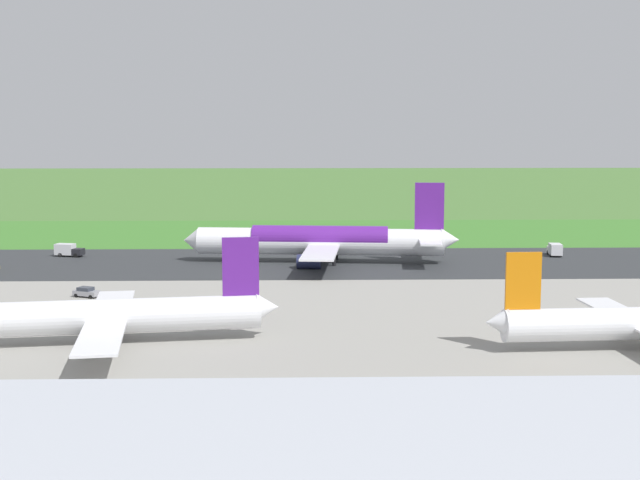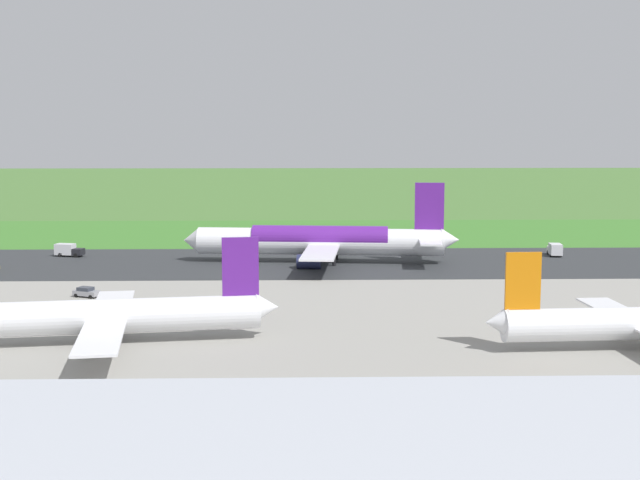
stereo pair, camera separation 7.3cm
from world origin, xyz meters
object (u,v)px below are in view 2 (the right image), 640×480
object	(u,v)px
service_car_ops	(86,292)
service_truck_fuel	(68,250)
service_truck_baggage	(555,249)
airliner_parked_mid	(102,316)
airliner_main	(322,241)
no_stopping_sign	(229,232)
traffic_cone_orange	(215,239)

from	to	relation	value
service_car_ops	service_truck_fuel	bearing A→B (deg)	-71.97
service_truck_baggage	service_car_ops	world-z (taller)	service_truck_baggage
airliner_parked_mid	service_truck_fuel	xyz separation A→B (m)	(23.25, -72.82, -2.10)
service_truck_baggage	airliner_main	bearing A→B (deg)	9.10
service_truck_baggage	no_stopping_sign	xyz separation A→B (m)	(69.37, -31.83, 0.03)
airliner_main	service_car_ops	bearing A→B (deg)	42.07
service_truck_fuel	traffic_cone_orange	xyz separation A→B (m)	(-27.44, -25.73, -1.13)
service_car_ops	traffic_cone_orange	distance (m)	70.30
airliner_main	service_truck_fuel	bearing A→B (deg)	-10.21
no_stopping_sign	traffic_cone_orange	distance (m)	5.57
no_stopping_sign	airliner_parked_mid	bearing A→B (deg)	85.96
service_car_ops	traffic_cone_orange	bearing A→B (deg)	-100.94
airliner_main	airliner_parked_mid	xyz separation A→B (m)	(28.48, 63.50, -0.85)
airliner_main	service_car_ops	world-z (taller)	airliner_main
service_truck_baggage	service_car_ops	distance (m)	95.39
service_truck_baggage	service_car_ops	bearing A→B (deg)	25.91
airliner_parked_mid	service_car_ops	bearing A→B (deg)	-72.77
airliner_parked_mid	traffic_cone_orange	world-z (taller)	airliner_parked_mid
airliner_parked_mid	traffic_cone_orange	size ratio (longest dim) A/B	79.76
airliner_parked_mid	service_truck_fuel	world-z (taller)	airliner_parked_mid
traffic_cone_orange	airliner_parked_mid	bearing A→B (deg)	87.57
no_stopping_sign	traffic_cone_orange	world-z (taller)	no_stopping_sign
service_truck_baggage	no_stopping_sign	bearing A→B (deg)	-24.65
service_truck_fuel	service_car_ops	bearing A→B (deg)	108.03
airliner_main	service_truck_baggage	distance (m)	48.86
traffic_cone_orange	airliner_main	bearing A→B (deg)	124.73
airliner_main	no_stopping_sign	xyz separation A→B (m)	(21.21, -39.54, -2.92)
service_truck_fuel	service_car_ops	xyz separation A→B (m)	(-14.09, 43.29, -0.56)
service_truck_fuel	airliner_parked_mid	bearing A→B (deg)	107.71
service_truck_fuel	no_stopping_sign	bearing A→B (deg)	-135.28
service_car_ops	no_stopping_sign	xyz separation A→B (m)	(-16.43, -73.51, 0.59)
airliner_main	traffic_cone_orange	bearing A→B (deg)	-55.27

